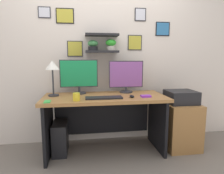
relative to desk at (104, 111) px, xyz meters
The scene contains 14 objects.
ground_plane 0.54m from the desk, 90.00° to the right, with size 8.00×8.00×0.00m, color #70665B.
back_wall_assembly 0.90m from the desk, 89.88° to the left, with size 4.40×0.24×2.70m.
desk is the anchor object (origin of this frame).
monitor_left 0.59m from the desk, 153.13° to the left, with size 0.50×0.18×0.46m.
monitor_right 0.57m from the desk, 26.87° to the left, with size 0.48×0.18×0.44m.
keyboard 0.31m from the desk, 97.90° to the right, with size 0.44×0.14×0.02m, color black.
computer_mouse 0.44m from the desk, 33.02° to the right, with size 0.06×0.09×0.03m, color black.
desk_lamp 0.86m from the desk, behind, with size 0.17×0.17×0.45m.
cell_phone 0.76m from the desk, 156.14° to the right, with size 0.07×0.14×0.01m, color green.
coffee_mug 0.52m from the desk, 141.25° to the right, with size 0.08×0.08×0.09m, color yellow.
scissors_tray 0.58m from the desk, 22.08° to the right, with size 0.12×0.08×0.02m, color purple.
drawer_cabinet 1.06m from the desk, ahead, with size 0.44×0.50×0.62m, color #9E6B38.
printer 1.05m from the desk, ahead, with size 0.38×0.34×0.17m, color black.
computer_tower_left 0.67m from the desk, behind, with size 0.18×0.40×0.40m, color black.
Camera 1 is at (-0.28, -2.42, 1.23)m, focal length 31.21 mm.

